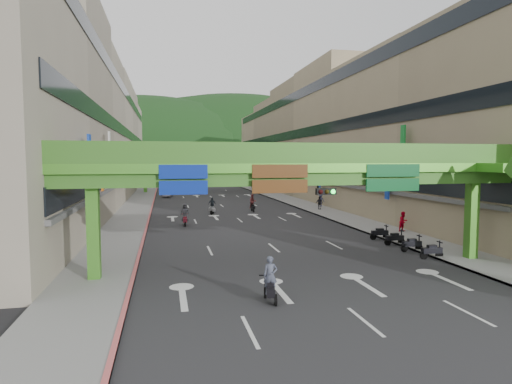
{
  "coord_description": "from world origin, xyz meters",
  "views": [
    {
      "loc": [
        -7.4,
        -16.71,
        6.21
      ],
      "look_at": [
        0.0,
        18.0,
        3.5
      ],
      "focal_mm": 30.0,
      "sensor_mm": 36.0,
      "label": 1
    }
  ],
  "objects_px": {
    "scooter_rider_mid": "(253,203)",
    "overpass_near": "(321,178)",
    "pedestrian_red": "(403,223)",
    "scooter_rider_near": "(270,281)",
    "car_silver": "(168,193)",
    "car_yellow": "(199,189)"
  },
  "relations": [
    {
      "from": "scooter_rider_mid",
      "to": "overpass_near",
      "type": "bearing_deg",
      "value": -93.76
    },
    {
      "from": "pedestrian_red",
      "to": "scooter_rider_mid",
      "type": "bearing_deg",
      "value": 102.39
    },
    {
      "from": "scooter_rider_mid",
      "to": "scooter_rider_near",
      "type": "bearing_deg",
      "value": -100.23
    },
    {
      "from": "car_silver",
      "to": "car_yellow",
      "type": "bearing_deg",
      "value": 61.95
    },
    {
      "from": "overpass_near",
      "to": "car_silver",
      "type": "bearing_deg",
      "value": 99.12
    },
    {
      "from": "car_silver",
      "to": "pedestrian_red",
      "type": "distance_m",
      "value": 43.64
    },
    {
      "from": "scooter_rider_near",
      "to": "scooter_rider_mid",
      "type": "bearing_deg",
      "value": 79.77
    },
    {
      "from": "scooter_rider_mid",
      "to": "car_silver",
      "type": "distance_m",
      "value": 24.17
    },
    {
      "from": "overpass_near",
      "to": "scooter_rider_mid",
      "type": "xyz_separation_m",
      "value": [
        1.8,
        27.3,
        -4.14
      ]
    },
    {
      "from": "overpass_near",
      "to": "scooter_rider_near",
      "type": "distance_m",
      "value": 7.26
    },
    {
      "from": "scooter_rider_near",
      "to": "car_silver",
      "type": "relative_size",
      "value": 0.52
    },
    {
      "from": "scooter_rider_near",
      "to": "overpass_near",
      "type": "bearing_deg",
      "value": 48.17
    },
    {
      "from": "overpass_near",
      "to": "scooter_rider_mid",
      "type": "relative_size",
      "value": 13.54
    },
    {
      "from": "overpass_near",
      "to": "car_yellow",
      "type": "bearing_deg",
      "value": 92.23
    },
    {
      "from": "scooter_rider_mid",
      "to": "pedestrian_red",
      "type": "bearing_deg",
      "value": -60.98
    },
    {
      "from": "overpass_near",
      "to": "car_yellow",
      "type": "xyz_separation_m",
      "value": [
        -2.21,
        56.96,
        -4.51
      ]
    },
    {
      "from": "scooter_rider_near",
      "to": "car_yellow",
      "type": "xyz_separation_m",
      "value": [
        1.71,
        61.34,
        -0.24
      ]
    },
    {
      "from": "scooter_rider_near",
      "to": "pedestrian_red",
      "type": "height_order",
      "value": "scooter_rider_near"
    },
    {
      "from": "overpass_near",
      "to": "pedestrian_red",
      "type": "relative_size",
      "value": 16.7
    },
    {
      "from": "scooter_rider_near",
      "to": "pedestrian_red",
      "type": "xyz_separation_m",
      "value": [
        15.19,
        14.61,
        -0.1
      ]
    },
    {
      "from": "scooter_rider_mid",
      "to": "pedestrian_red",
      "type": "distance_m",
      "value": 19.52
    },
    {
      "from": "car_silver",
      "to": "scooter_rider_mid",
      "type": "bearing_deg",
      "value": -57.11
    }
  ]
}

